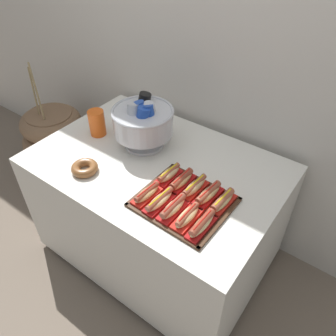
{
  "coord_description": "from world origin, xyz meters",
  "views": [
    {
      "loc": [
        0.85,
        -1.06,
        1.87
      ],
      "look_at": [
        0.09,
        -0.02,
        0.78
      ],
      "focal_mm": 35.93,
      "sensor_mm": 36.0,
      "label": 1
    }
  ],
  "objects_px": {
    "hot_dog_4": "(202,225)",
    "donut": "(85,168)",
    "hot_dog_2": "(173,208)",
    "hot_dog_3": "(187,217)",
    "floor_vase": "(58,148)",
    "hot_dog_9": "(222,202)",
    "serving_tray": "(184,202)",
    "hot_dog_8": "(208,195)",
    "buffet_table": "(158,209)",
    "hot_dog_5": "(169,175)",
    "hot_dog_1": "(160,201)",
    "hot_dog_7": "(194,187)",
    "punch_bowl": "(143,121)",
    "hot_dog_0": "(147,194)",
    "hot_dog_6": "(181,181)",
    "cup_stack": "(97,123)"
  },
  "relations": [
    {
      "from": "hot_dog_4",
      "to": "donut",
      "type": "relative_size",
      "value": 1.32
    },
    {
      "from": "hot_dog_2",
      "to": "hot_dog_3",
      "type": "distance_m",
      "value": 0.08
    },
    {
      "from": "floor_vase",
      "to": "hot_dog_9",
      "type": "xyz_separation_m",
      "value": [
        1.52,
        -0.2,
        0.5
      ]
    },
    {
      "from": "serving_tray",
      "to": "hot_dog_8",
      "type": "bearing_deg",
      "value": 46.37
    },
    {
      "from": "hot_dog_3",
      "to": "hot_dog_2",
      "type": "bearing_deg",
      "value": 178.64
    },
    {
      "from": "buffet_table",
      "to": "hot_dog_3",
      "type": "height_order",
      "value": "hot_dog_3"
    },
    {
      "from": "buffet_table",
      "to": "hot_dog_5",
      "type": "height_order",
      "value": "hot_dog_5"
    },
    {
      "from": "hot_dog_1",
      "to": "hot_dog_3",
      "type": "distance_m",
      "value": 0.15
    },
    {
      "from": "hot_dog_5",
      "to": "hot_dog_7",
      "type": "height_order",
      "value": "hot_dog_7"
    },
    {
      "from": "floor_vase",
      "to": "hot_dog_4",
      "type": "relative_size",
      "value": 5.59
    },
    {
      "from": "hot_dog_8",
      "to": "punch_bowl",
      "type": "distance_m",
      "value": 0.55
    },
    {
      "from": "hot_dog_0",
      "to": "hot_dog_9",
      "type": "relative_size",
      "value": 0.93
    },
    {
      "from": "hot_dog_0",
      "to": "hot_dog_4",
      "type": "xyz_separation_m",
      "value": [
        0.3,
        -0.01,
        0.0
      ]
    },
    {
      "from": "punch_bowl",
      "to": "hot_dog_1",
      "type": "bearing_deg",
      "value": -42.39
    },
    {
      "from": "hot_dog_0",
      "to": "hot_dog_1",
      "type": "relative_size",
      "value": 0.92
    },
    {
      "from": "hot_dog_7",
      "to": "hot_dog_8",
      "type": "distance_m",
      "value": 0.08
    },
    {
      "from": "hot_dog_3",
      "to": "serving_tray",
      "type": "bearing_deg",
      "value": 130.92
    },
    {
      "from": "hot_dog_0",
      "to": "hot_dog_3",
      "type": "distance_m",
      "value": 0.23
    },
    {
      "from": "hot_dog_3",
      "to": "hot_dog_8",
      "type": "distance_m",
      "value": 0.17
    },
    {
      "from": "hot_dog_3",
      "to": "donut",
      "type": "distance_m",
      "value": 0.6
    },
    {
      "from": "hot_dog_5",
      "to": "hot_dog_6",
      "type": "relative_size",
      "value": 0.91
    },
    {
      "from": "cup_stack",
      "to": "hot_dog_6",
      "type": "bearing_deg",
      "value": -7.34
    },
    {
      "from": "serving_tray",
      "to": "cup_stack",
      "type": "xyz_separation_m",
      "value": [
        -0.71,
        0.17,
        0.07
      ]
    },
    {
      "from": "hot_dog_5",
      "to": "buffet_table",
      "type": "bearing_deg",
      "value": 151.86
    },
    {
      "from": "hot_dog_0",
      "to": "hot_dog_7",
      "type": "bearing_deg",
      "value": 46.37
    },
    {
      "from": "hot_dog_0",
      "to": "hot_dog_5",
      "type": "xyz_separation_m",
      "value": [
        0.0,
        0.16,
        0.0
      ]
    },
    {
      "from": "floor_vase",
      "to": "hot_dog_9",
      "type": "distance_m",
      "value": 1.61
    },
    {
      "from": "floor_vase",
      "to": "hot_dog_6",
      "type": "xyz_separation_m",
      "value": [
        1.29,
        -0.2,
        0.5
      ]
    },
    {
      "from": "serving_tray",
      "to": "hot_dog_6",
      "type": "distance_m",
      "value": 0.12
    },
    {
      "from": "punch_bowl",
      "to": "hot_dog_2",
      "type": "bearing_deg",
      "value": -37.15
    },
    {
      "from": "buffet_table",
      "to": "hot_dog_1",
      "type": "distance_m",
      "value": 0.5
    },
    {
      "from": "hot_dog_6",
      "to": "hot_dog_9",
      "type": "distance_m",
      "value": 0.23
    },
    {
      "from": "buffet_table",
      "to": "floor_vase",
      "type": "distance_m",
      "value": 1.1
    },
    {
      "from": "hot_dog_4",
      "to": "hot_dog_1",
      "type": "bearing_deg",
      "value": 178.64
    },
    {
      "from": "hot_dog_9",
      "to": "punch_bowl",
      "type": "relative_size",
      "value": 0.53
    },
    {
      "from": "hot_dog_4",
      "to": "hot_dog_6",
      "type": "xyz_separation_m",
      "value": [
        -0.22,
        0.17,
        0.0
      ]
    },
    {
      "from": "hot_dog_0",
      "to": "hot_dog_6",
      "type": "distance_m",
      "value": 0.18
    },
    {
      "from": "hot_dog_6",
      "to": "hot_dog_7",
      "type": "distance_m",
      "value": 0.08
    },
    {
      "from": "serving_tray",
      "to": "hot_dog_2",
      "type": "xyz_separation_m",
      "value": [
        -0.0,
        -0.08,
        0.03
      ]
    },
    {
      "from": "hot_dog_5",
      "to": "cup_stack",
      "type": "height_order",
      "value": "cup_stack"
    },
    {
      "from": "cup_stack",
      "to": "hot_dog_3",
      "type": "bearing_deg",
      "value": -17.69
    },
    {
      "from": "hot_dog_8",
      "to": "hot_dog_5",
      "type": "bearing_deg",
      "value": 178.64
    },
    {
      "from": "floor_vase",
      "to": "hot_dog_4",
      "type": "height_order",
      "value": "floor_vase"
    },
    {
      "from": "donut",
      "to": "hot_dog_0",
      "type": "bearing_deg",
      "value": 4.97
    },
    {
      "from": "buffet_table",
      "to": "donut",
      "type": "bearing_deg",
      "value": -132.8
    },
    {
      "from": "hot_dog_5",
      "to": "cup_stack",
      "type": "bearing_deg",
      "value": 171.88
    },
    {
      "from": "buffet_table",
      "to": "punch_bowl",
      "type": "xyz_separation_m",
      "value": [
        -0.15,
        0.09,
        0.51
      ]
    },
    {
      "from": "hot_dog_4",
      "to": "hot_dog_8",
      "type": "xyz_separation_m",
      "value": [
        -0.07,
        0.17,
        0.0
      ]
    },
    {
      "from": "hot_dog_1",
      "to": "cup_stack",
      "type": "relative_size",
      "value": 1.19
    },
    {
      "from": "cup_stack",
      "to": "buffet_table",
      "type": "bearing_deg",
      "value": -1.33
    }
  ]
}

